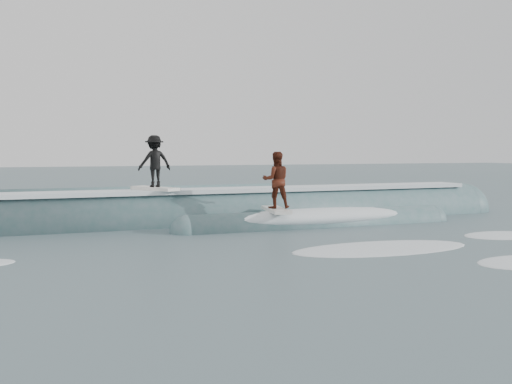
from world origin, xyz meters
name	(u,v)px	position (x,y,z in m)	size (l,w,h in m)	color
ground	(317,245)	(0.00, 0.00, 0.00)	(160.00, 160.00, 0.00)	#41595F
breaking_wave	(257,220)	(0.28, 5.22, 0.04)	(21.25, 3.90, 2.23)	#3C6465
surfer_black	(155,163)	(-3.26, 5.56, 2.08)	(1.42, 2.03, 1.83)	white
surfer_red	(276,183)	(0.24, 3.36, 1.48)	(1.01, 2.06, 1.92)	silver
whitewater	(374,251)	(0.89, -1.40, 0.00)	(16.47, 5.87, 0.10)	white
far_swells	(130,197)	(-2.33, 17.65, 0.00)	(39.79, 8.65, 0.80)	#3C6465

